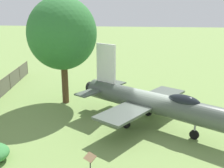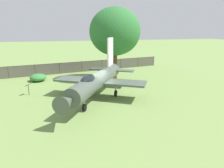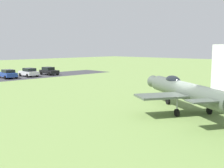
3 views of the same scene
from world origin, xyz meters
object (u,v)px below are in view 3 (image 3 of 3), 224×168
Objects in this scene: parked_car_white at (29,72)px; parked_car_blue at (8,74)px; display_jet at (185,90)px; parked_car_black at (49,71)px.

parked_car_blue is at bearing 89.49° from parked_car_white.
parked_car_white is (5.57, 33.81, -1.00)m from display_jet.
parked_car_white is 0.91× the size of parked_car_blue.
parked_car_blue reaches higher than parked_car_black.
display_jet is 34.00m from parked_car_blue.
parked_car_black is 0.99× the size of parked_car_white.
display_jet reaches higher than parked_car_blue.
parked_car_blue is at bearing 29.15° from display_jet.
display_jet is 2.61× the size of parked_car_blue.
parked_car_black is 8.22m from parked_car_blue.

